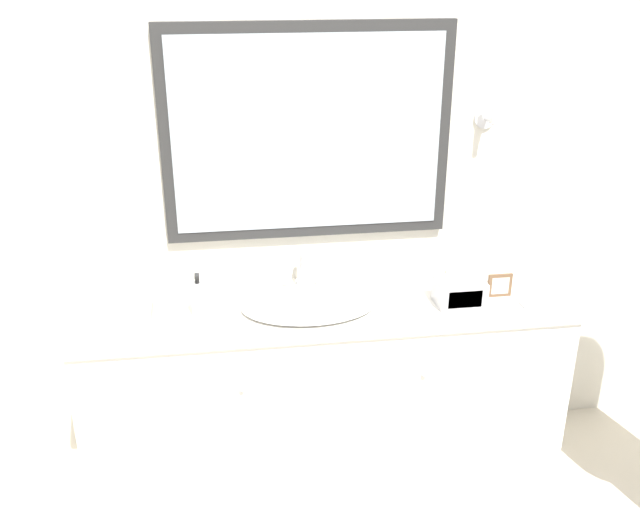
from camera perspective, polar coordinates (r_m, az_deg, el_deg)
ground_plane at (r=3.23m, az=1.22°, el=-19.64°), size 14.00×14.00×0.00m
wall_back at (r=3.10m, az=-0.41°, el=6.07°), size 8.00×0.18×2.55m
vanity_counter at (r=3.20m, az=0.40°, el=-10.35°), size 2.10×0.55×0.86m
sink_basin at (r=2.94m, az=-0.94°, el=-3.46°), size 0.56×0.43×0.18m
soap_bottle at (r=2.87m, az=-9.68°, el=-3.16°), size 0.06×0.06×0.20m
appliance_box at (r=3.01m, az=11.12°, el=-2.54°), size 0.20×0.15×0.11m
picture_frame at (r=3.12m, az=14.19°, el=-1.97°), size 0.10×0.01×0.10m
hand_towel_near_sink at (r=2.97m, az=-15.14°, el=-3.99°), size 0.19×0.14×0.04m
hand_towel_far_corner at (r=3.23m, az=11.80°, el=-1.45°), size 0.18×0.13×0.03m
metal_tray at (r=3.12m, az=17.16°, el=-3.26°), size 0.17×0.09×0.01m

